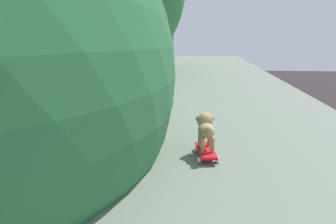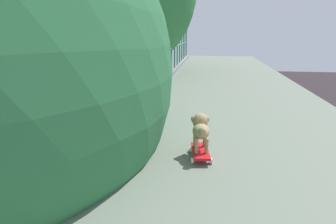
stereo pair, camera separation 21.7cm
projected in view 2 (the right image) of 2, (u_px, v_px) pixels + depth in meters
name	position (u px, v px, depth m)	size (l,w,h in m)	color
car_black_seventh	(76.00, 175.00, 14.32)	(1.91, 4.47, 1.49)	black
city_bus	(83.00, 101.00, 24.62)	(2.49, 10.32, 3.13)	white
toy_skateboard	(200.00, 152.00, 2.97)	(0.24, 0.44, 0.08)	red
small_dog	(201.00, 127.00, 2.97)	(0.20, 0.37, 0.34)	tan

